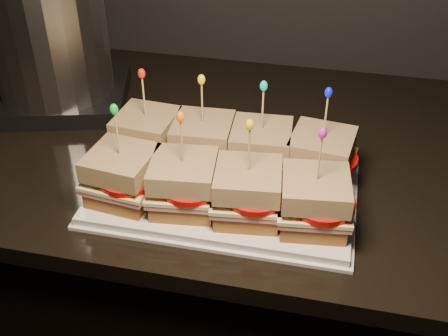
# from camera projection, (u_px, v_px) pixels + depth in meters

# --- Properties ---
(cabinet) EXTENTS (2.33, 0.67, 0.84)m
(cabinet) POSITION_uv_depth(u_px,v_px,m) (205.00, 300.00, 1.31)
(cabinet) COLOR black
(cabinet) RESTS_ON ground
(granite_slab) EXTENTS (2.37, 0.71, 0.03)m
(granite_slab) POSITION_uv_depth(u_px,v_px,m) (200.00, 143.00, 1.06)
(granite_slab) COLOR black
(granite_slab) RESTS_ON cabinet
(platter) EXTENTS (0.41, 0.25, 0.02)m
(platter) POSITION_uv_depth(u_px,v_px,m) (224.00, 191.00, 0.90)
(platter) COLOR white
(platter) RESTS_ON granite_slab
(platter_rim) EXTENTS (0.42, 0.26, 0.01)m
(platter_rim) POSITION_uv_depth(u_px,v_px,m) (224.00, 194.00, 0.90)
(platter_rim) COLOR white
(platter_rim) RESTS_ON granite_slab
(sandwich_0_bread_bot) EXTENTS (0.10, 0.10, 0.03)m
(sandwich_0_bread_bot) POSITION_uv_depth(u_px,v_px,m) (149.00, 150.00, 0.96)
(sandwich_0_bread_bot) COLOR brown
(sandwich_0_bread_bot) RESTS_ON platter
(sandwich_0_ham) EXTENTS (0.11, 0.11, 0.01)m
(sandwich_0_ham) POSITION_uv_depth(u_px,v_px,m) (148.00, 141.00, 0.95)
(sandwich_0_ham) COLOR #BC645C
(sandwich_0_ham) RESTS_ON sandwich_0_bread_bot
(sandwich_0_cheese) EXTENTS (0.11, 0.11, 0.01)m
(sandwich_0_cheese) POSITION_uv_depth(u_px,v_px,m) (148.00, 138.00, 0.94)
(sandwich_0_cheese) COLOR #F7E1A2
(sandwich_0_cheese) RESTS_ON sandwich_0_ham
(sandwich_0_tomato) EXTENTS (0.09, 0.09, 0.01)m
(sandwich_0_tomato) POSITION_uv_depth(u_px,v_px,m) (153.00, 137.00, 0.93)
(sandwich_0_tomato) COLOR #AE0D09
(sandwich_0_tomato) RESTS_ON sandwich_0_cheese
(sandwich_0_bread_top) EXTENTS (0.10, 0.10, 0.03)m
(sandwich_0_bread_top) POSITION_uv_depth(u_px,v_px,m) (146.00, 124.00, 0.93)
(sandwich_0_bread_top) COLOR #5C3211
(sandwich_0_bread_top) RESTS_ON sandwich_0_tomato
(sandwich_0_pick) EXTENTS (0.00, 0.00, 0.09)m
(sandwich_0_pick) POSITION_uv_depth(u_px,v_px,m) (144.00, 99.00, 0.90)
(sandwich_0_pick) COLOR tan
(sandwich_0_pick) RESTS_ON sandwich_0_bread_top
(sandwich_0_frill) EXTENTS (0.01, 0.01, 0.02)m
(sandwich_0_frill) POSITION_uv_depth(u_px,v_px,m) (142.00, 74.00, 0.88)
(sandwich_0_frill) COLOR red
(sandwich_0_frill) RESTS_ON sandwich_0_pick
(sandwich_1_bread_bot) EXTENTS (0.10, 0.10, 0.03)m
(sandwich_1_bread_bot) POSITION_uv_depth(u_px,v_px,m) (203.00, 157.00, 0.94)
(sandwich_1_bread_bot) COLOR brown
(sandwich_1_bread_bot) RESTS_ON platter
(sandwich_1_ham) EXTENTS (0.11, 0.10, 0.01)m
(sandwich_1_ham) POSITION_uv_depth(u_px,v_px,m) (203.00, 148.00, 0.93)
(sandwich_1_ham) COLOR #BC645C
(sandwich_1_ham) RESTS_ON sandwich_1_bread_bot
(sandwich_1_cheese) EXTENTS (0.11, 0.11, 0.01)m
(sandwich_1_cheese) POSITION_uv_depth(u_px,v_px,m) (203.00, 145.00, 0.93)
(sandwich_1_cheese) COLOR #F7E1A2
(sandwich_1_cheese) RESTS_ON sandwich_1_ham
(sandwich_1_tomato) EXTENTS (0.09, 0.09, 0.01)m
(sandwich_1_tomato) POSITION_uv_depth(u_px,v_px,m) (209.00, 144.00, 0.92)
(sandwich_1_tomato) COLOR #AE0D09
(sandwich_1_tomato) RESTS_ON sandwich_1_cheese
(sandwich_1_bread_top) EXTENTS (0.10, 0.10, 0.03)m
(sandwich_1_bread_top) POSITION_uv_depth(u_px,v_px,m) (203.00, 130.00, 0.91)
(sandwich_1_bread_top) COLOR #5C3211
(sandwich_1_bread_top) RESTS_ON sandwich_1_tomato
(sandwich_1_pick) EXTENTS (0.00, 0.00, 0.09)m
(sandwich_1_pick) POSITION_uv_depth(u_px,v_px,m) (202.00, 105.00, 0.88)
(sandwich_1_pick) COLOR tan
(sandwich_1_pick) RESTS_ON sandwich_1_bread_top
(sandwich_1_frill) EXTENTS (0.01, 0.01, 0.02)m
(sandwich_1_frill) POSITION_uv_depth(u_px,v_px,m) (201.00, 80.00, 0.86)
(sandwich_1_frill) COLOR yellow
(sandwich_1_frill) RESTS_ON sandwich_1_pick
(sandwich_2_bread_bot) EXTENTS (0.10, 0.10, 0.03)m
(sandwich_2_bread_bot) POSITION_uv_depth(u_px,v_px,m) (260.00, 164.00, 0.92)
(sandwich_2_bread_bot) COLOR brown
(sandwich_2_bread_bot) RESTS_ON platter
(sandwich_2_ham) EXTENTS (0.11, 0.10, 0.01)m
(sandwich_2_ham) POSITION_uv_depth(u_px,v_px,m) (261.00, 155.00, 0.91)
(sandwich_2_ham) COLOR #BC645C
(sandwich_2_ham) RESTS_ON sandwich_2_bread_bot
(sandwich_2_cheese) EXTENTS (0.11, 0.11, 0.01)m
(sandwich_2_cheese) POSITION_uv_depth(u_px,v_px,m) (261.00, 152.00, 0.91)
(sandwich_2_cheese) COLOR #F7E1A2
(sandwich_2_cheese) RESTS_ON sandwich_2_ham
(sandwich_2_tomato) EXTENTS (0.09, 0.09, 0.01)m
(sandwich_2_tomato) POSITION_uv_depth(u_px,v_px,m) (268.00, 151.00, 0.90)
(sandwich_2_tomato) COLOR #AE0D09
(sandwich_2_tomato) RESTS_ON sandwich_2_cheese
(sandwich_2_bread_top) EXTENTS (0.10, 0.10, 0.03)m
(sandwich_2_bread_top) POSITION_uv_depth(u_px,v_px,m) (261.00, 137.00, 0.89)
(sandwich_2_bread_top) COLOR #5C3211
(sandwich_2_bread_top) RESTS_ON sandwich_2_tomato
(sandwich_2_pick) EXTENTS (0.00, 0.00, 0.09)m
(sandwich_2_pick) POSITION_uv_depth(u_px,v_px,m) (263.00, 112.00, 0.87)
(sandwich_2_pick) COLOR tan
(sandwich_2_pick) RESTS_ON sandwich_2_bread_top
(sandwich_2_frill) EXTENTS (0.01, 0.01, 0.02)m
(sandwich_2_frill) POSITION_uv_depth(u_px,v_px,m) (264.00, 86.00, 0.84)
(sandwich_2_frill) COLOR #0FCABE
(sandwich_2_frill) RESTS_ON sandwich_2_pick
(sandwich_3_bread_bot) EXTENTS (0.10, 0.10, 0.03)m
(sandwich_3_bread_bot) POSITION_uv_depth(u_px,v_px,m) (319.00, 171.00, 0.91)
(sandwich_3_bread_bot) COLOR brown
(sandwich_3_bread_bot) RESTS_ON platter
(sandwich_3_ham) EXTENTS (0.11, 0.11, 0.01)m
(sandwich_3_ham) POSITION_uv_depth(u_px,v_px,m) (320.00, 163.00, 0.90)
(sandwich_3_ham) COLOR #BC645C
(sandwich_3_ham) RESTS_ON sandwich_3_bread_bot
(sandwich_3_cheese) EXTENTS (0.12, 0.11, 0.01)m
(sandwich_3_cheese) POSITION_uv_depth(u_px,v_px,m) (321.00, 159.00, 0.89)
(sandwich_3_cheese) COLOR #F7E1A2
(sandwich_3_cheese) RESTS_ON sandwich_3_ham
(sandwich_3_tomato) EXTENTS (0.09, 0.09, 0.01)m
(sandwich_3_tomato) POSITION_uv_depth(u_px,v_px,m) (328.00, 158.00, 0.88)
(sandwich_3_tomato) COLOR #AE0D09
(sandwich_3_tomato) RESTS_ON sandwich_3_cheese
(sandwich_3_bread_top) EXTENTS (0.11, 0.11, 0.03)m
(sandwich_3_bread_top) POSITION_uv_depth(u_px,v_px,m) (322.00, 144.00, 0.88)
(sandwich_3_bread_top) COLOR #5C3211
(sandwich_3_bread_top) RESTS_ON sandwich_3_tomato
(sandwich_3_pick) EXTENTS (0.00, 0.00, 0.09)m
(sandwich_3_pick) POSITION_uv_depth(u_px,v_px,m) (325.00, 119.00, 0.85)
(sandwich_3_pick) COLOR tan
(sandwich_3_pick) RESTS_ON sandwich_3_bread_top
(sandwich_3_frill) EXTENTS (0.01, 0.01, 0.02)m
(sandwich_3_frill) POSITION_uv_depth(u_px,v_px,m) (329.00, 92.00, 0.82)
(sandwich_3_frill) COLOR #0B1AE5
(sandwich_3_frill) RESTS_ON sandwich_3_pick
(sandwich_4_bread_bot) EXTENTS (0.10, 0.10, 0.03)m
(sandwich_4_bread_bot) POSITION_uv_depth(u_px,v_px,m) (124.00, 190.00, 0.87)
(sandwich_4_bread_bot) COLOR brown
(sandwich_4_bread_bot) RESTS_ON platter
(sandwich_4_ham) EXTENTS (0.11, 0.11, 0.01)m
(sandwich_4_ham) POSITION_uv_depth(u_px,v_px,m) (123.00, 181.00, 0.86)
(sandwich_4_ham) COLOR #BC645C
(sandwich_4_ham) RESTS_ON sandwich_4_bread_bot
(sandwich_4_cheese) EXTENTS (0.11, 0.11, 0.01)m
(sandwich_4_cheese) POSITION_uv_depth(u_px,v_px,m) (123.00, 178.00, 0.85)
(sandwich_4_cheese) COLOR #F7E1A2
(sandwich_4_cheese) RESTS_ON sandwich_4_ham
(sandwich_4_tomato) EXTENTS (0.09, 0.09, 0.01)m
(sandwich_4_tomato) POSITION_uv_depth(u_px,v_px,m) (128.00, 177.00, 0.84)
(sandwich_4_tomato) COLOR #AE0D09
(sandwich_4_tomato) RESTS_ON sandwich_4_cheese
(sandwich_4_bread_top) EXTENTS (0.11, 0.11, 0.03)m
(sandwich_4_bread_top) POSITION_uv_depth(u_px,v_px,m) (121.00, 163.00, 0.84)
(sandwich_4_bread_top) COLOR #5C3211
(sandwich_4_bread_top) RESTS_ON sandwich_4_tomato
(sandwich_4_pick) EXTENTS (0.00, 0.00, 0.09)m
(sandwich_4_pick) POSITION_uv_depth(u_px,v_px,m) (117.00, 136.00, 0.81)
(sandwich_4_pick) COLOR tan
(sandwich_4_pick) RESTS_ON sandwich_4_bread_top
(sandwich_4_frill) EXTENTS (0.01, 0.01, 0.02)m
(sandwich_4_frill) POSITION_uv_depth(u_px,v_px,m) (114.00, 109.00, 0.78)
(sandwich_4_frill) COLOR green
(sandwich_4_frill) RESTS_ON sandwich_4_pick
(sandwich_5_bread_bot) EXTENTS (0.10, 0.10, 0.03)m
(sandwich_5_bread_bot) POSITION_uv_depth(u_px,v_px,m) (185.00, 199.00, 0.85)
(sandwich_5_bread_bot) COLOR brown
(sandwich_5_bread_bot) RESTS_ON platter
(sandwich_5_ham) EXTENTS (0.11, 0.11, 0.01)m
(sandwich_5_ham) POSITION_uv_depth(u_px,v_px,m) (184.00, 190.00, 0.84)
(sandwich_5_ham) COLOR #BC645C
(sandwich_5_ham) RESTS_ON sandwich_5_bread_bot
(sandwich_5_cheese) EXTENTS (0.11, 0.11, 0.01)m
(sandwich_5_cheese) POSITION_uv_depth(u_px,v_px,m) (184.00, 186.00, 0.84)
(sandwich_5_cheese) COLOR #F7E1A2
(sandwich_5_cheese) RESTS_ON sandwich_5_ham
(sandwich_5_tomato) EXTENTS (0.09, 0.09, 0.01)m
(sandwich_5_tomato) POSITION_uv_depth(u_px,v_px,m) (191.00, 185.00, 0.82)
(sandwich_5_tomato) COLOR #AE0D09
(sandwich_5_tomato) RESTS_ON sandwich_5_cheese
(sandwich_5_bread_top) EXTENTS (0.10, 0.10, 0.03)m
(sandwich_5_bread_top) POSITION_uv_depth(u_px,v_px,m) (183.00, 171.00, 0.82)
(sandwich_5_bread_top) COLOR #5C3211
(sandwich_5_bread_top) RESTS_ON sandwich_5_tomato
(sandwich_5_pick) EXTENTS (0.00, 0.00, 0.09)m
(sandwich_5_pick) POSITION_uv_depth(u_px,v_px,m) (182.00, 144.00, 0.79)
(sandwich_5_pick) COLOR tan
(sandwich_5_pick) RESTS_ON sandwich_5_bread_top
(sandwich_5_frill) EXTENTS (0.01, 0.01, 0.02)m
(sandwich_5_frill) POSITION_uv_depth(u_px,v_px,m) (180.00, 117.00, 0.77)
(sandwich_5_frill) COLOR orange
(sandwich_5_frill) RESTS_ON sandwich_5_pick
(sandwich_6_bread_bot) EXTENTS (0.10, 0.10, 0.03)m
(sandwich_6_bread_bot) POSITION_uv_depth(u_px,v_px,m) (247.00, 207.00, 0.83)
(sandwich_6_bread_bot) COLOR brown
(sandwich_6_bread_bot) RESTS_ON platter
(sandwich_6_ham) EXTENTS (0.11, 0.11, 0.01)m
(sandwich_6_ham) POSITION_uv_depth(u_px,v_px,m) (248.00, 199.00, 0.82)
(sandwich_6_ham) COLOR #BC645C
(sandwich_6_ham) RESTS_ON sandwich_6_bread_bot
(sandwich_6_cheese) EXTENTS (0.11, 0.11, 0.01)m
(sandwich_6_cheese) POSITION_uv_depth(u_px,v_px,m) (248.00, 195.00, 0.82)
(sandwich_6_cheese) COLOR #F7E1A2
(sandwich_6_cheese) RESTS_ON sandwich_6_ham
(sandwich_6_tomato) EXTENTS (0.09, 0.09, 0.01)m
(sandwich_6_tomato) POSITION_uv_depth(u_px,v_px,m) (255.00, 194.00, 0.81)
(sandwich_6_tomato) COLOR #AE0D09
(sandwich_6_tomato) RESTS_ON sandwich_6_cheese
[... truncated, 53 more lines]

